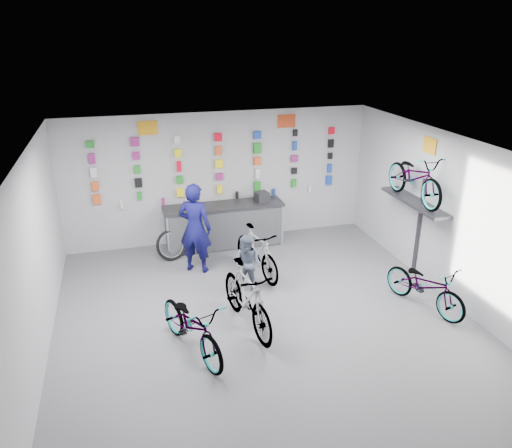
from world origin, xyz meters
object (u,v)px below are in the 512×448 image
object	(u,v)px
bike_left	(192,325)
clerk	(195,228)
customer	(248,265)
bike_right	(425,286)
bike_service	(257,252)
bike_center	(247,297)
counter	(224,226)

from	to	relation	value
bike_left	clerk	size ratio (longest dim) A/B	0.97
customer	bike_right	bearing A→B (deg)	11.83
bike_right	bike_service	bearing A→B (deg)	122.75
bike_left	bike_center	bearing A→B (deg)	4.67
counter	bike_center	distance (m)	3.39
counter	bike_right	distance (m)	4.62
clerk	customer	bearing A→B (deg)	154.47
bike_service	counter	bearing A→B (deg)	88.19
clerk	customer	xyz separation A→B (m)	(0.79, -1.18, -0.36)
bike_center	clerk	bearing A→B (deg)	91.91
counter	clerk	bearing A→B (deg)	-127.70
counter	bike_service	xyz separation A→B (m)	(0.33, -1.58, 0.02)
counter	bike_left	xyz separation A→B (m)	(-1.32, -3.82, -0.01)
customer	bike_center	bearing A→B (deg)	-67.96
bike_service	clerk	size ratio (longest dim) A/B	0.90
bike_center	bike_left	bearing A→B (deg)	-165.29
counter	bike_center	world-z (taller)	bike_center
clerk	bike_right	bearing A→B (deg)	175.73
bike_service	customer	distance (m)	0.74
bike_right	bike_service	size ratio (longest dim) A/B	1.00
counter	customer	xyz separation A→B (m)	(-0.02, -2.23, 0.09)
counter	customer	size ratio (longest dim) A/B	2.34
counter	bike_left	bearing A→B (deg)	-109.10
clerk	bike_left	bearing A→B (deg)	110.17
clerk	counter	bearing A→B (deg)	-97.13
bike_left	bike_right	distance (m)	4.20
clerk	customer	world-z (taller)	clerk
bike_center	counter	bearing A→B (deg)	74.58
counter	clerk	xyz separation A→B (m)	(-0.81, -1.05, 0.45)
bike_right	customer	distance (m)	3.21
bike_left	customer	xyz separation A→B (m)	(1.30, 1.59, 0.10)
bike_right	bike_service	world-z (taller)	bike_service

